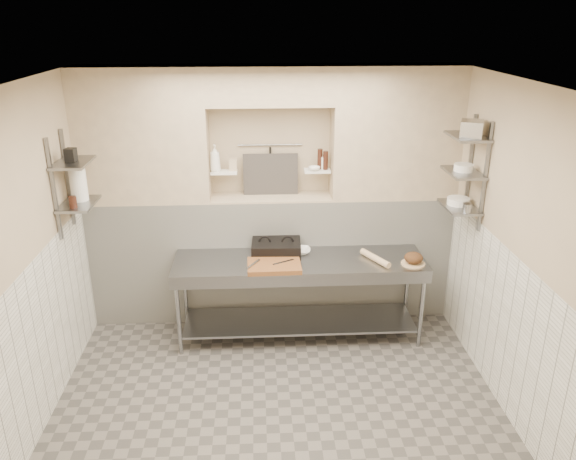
{
  "coord_description": "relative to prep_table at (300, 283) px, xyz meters",
  "views": [
    {
      "loc": [
        -0.14,
        -4.09,
        3.28
      ],
      "look_at": [
        0.14,
        0.9,
        1.35
      ],
      "focal_mm": 35.0,
      "sensor_mm": 36.0,
      "label": 1
    }
  ],
  "objects": [
    {
      "name": "wainscot_right",
      "position": [
        1.72,
        -1.18,
        0.06
      ],
      "size": [
        0.02,
        3.9,
        1.4
      ],
      "primitive_type": "cube",
      "color": "white",
      "rests_on": "floor"
    },
    {
      "name": "alcove_shelf_right",
      "position": [
        0.23,
        0.57,
        1.06
      ],
      "size": [
        0.28,
        0.16,
        0.02
      ],
      "primitive_type": "cube",
      "color": "white",
      "rests_on": "backwall_lower"
    },
    {
      "name": "wall_left",
      "position": [
        -2.32,
        -1.18,
        0.76
      ],
      "size": [
        0.1,
        3.9,
        2.8
      ],
      "primitive_type": "cube",
      "color": "tan",
      "rests_on": "ground"
    },
    {
      "name": "rolling_pin",
      "position": [
        0.77,
        -0.06,
        0.29
      ],
      "size": [
        0.26,
        0.41,
        0.06
      ],
      "primitive_type": "cylinder",
      "rotation": [
        1.57,
        0.0,
        0.48
      ],
      "color": "tan",
      "rests_on": "prep_table"
    },
    {
      "name": "knife_blade",
      "position": [
        -0.18,
        -0.14,
        0.31
      ],
      "size": [
        0.23,
        0.14,
        0.01
      ],
      "primitive_type": "cube",
      "rotation": [
        0.0,
        0.0,
        0.49
      ],
      "color": "gray",
      "rests_on": "cutting_board"
    },
    {
      "name": "cutting_board",
      "position": [
        -0.27,
        -0.17,
        0.28
      ],
      "size": [
        0.54,
        0.38,
        0.05
      ],
      "primitive_type": "cube",
      "rotation": [
        0.0,
        0.0,
        0.01
      ],
      "color": "brown",
      "rests_on": "prep_table"
    },
    {
      "name": "basket_right",
      "position": [
        1.57,
        -0.21,
        1.65
      ],
      "size": [
        0.27,
        0.29,
        0.15
      ],
      "primitive_type": "cube",
      "rotation": [
        0.0,
        0.0,
        -0.39
      ],
      "color": "gray",
      "rests_on": "wall_shelf_right_upper"
    },
    {
      "name": "wall_shelf_right_lower",
      "position": [
        1.57,
        -0.13,
        0.86
      ],
      "size": [
        0.3,
        0.5,
        0.02
      ],
      "primitive_type": "cube",
      "color": "slate",
      "rests_on": "wall_right"
    },
    {
      "name": "panini_press",
      "position": [
        -0.24,
        0.18,
        0.33
      ],
      "size": [
        0.53,
        0.39,
        0.14
      ],
      "rotation": [
        0.0,
        0.0,
        -0.04
      ],
      "color": "black",
      "rests_on": "prep_table"
    },
    {
      "name": "splash_panel",
      "position": [
        -0.27,
        0.67,
        1.0
      ],
      "size": [
        0.6,
        0.08,
        0.45
      ],
      "primitive_type": "cube",
      "rotation": [
        -0.14,
        0.0,
        0.0
      ],
      "color": "#383330",
      "rests_on": "alcove_sill"
    },
    {
      "name": "condiment_c",
      "position": [
        0.31,
        0.59,
        1.14
      ],
      "size": [
        0.08,
        0.08,
        0.13
      ],
      "primitive_type": "cylinder",
      "color": "white",
      "rests_on": "alcove_shelf_right"
    },
    {
      "name": "bread_board",
      "position": [
        1.15,
        -0.16,
        0.26
      ],
      "size": [
        0.24,
        0.24,
        0.01
      ],
      "primitive_type": "cylinder",
      "color": "tan",
      "rests_on": "prep_table"
    },
    {
      "name": "wall_shelf_left_upper",
      "position": [
        -2.11,
        -0.13,
        1.36
      ],
      "size": [
        0.3,
        0.5,
        0.03
      ],
      "primitive_type": "cube",
      "color": "slate",
      "rests_on": "wall_left"
    },
    {
      "name": "bowl_right",
      "position": [
        1.57,
        -0.09,
        0.9
      ],
      "size": [
        0.22,
        0.22,
        0.07
      ],
      "primitive_type": "cylinder",
      "color": "white",
      "rests_on": "wall_shelf_right_lower"
    },
    {
      "name": "box_left_upper",
      "position": [
        -2.11,
        -0.16,
        1.43
      ],
      "size": [
        0.1,
        0.1,
        0.13
      ],
      "primitive_type": "cube",
      "rotation": [
        0.0,
        0.0,
        -0.12
      ],
      "color": "black",
      "rests_on": "wall_shelf_left_upper"
    },
    {
      "name": "wainscot_left",
      "position": [
        -2.26,
        -1.18,
        0.06
      ],
      "size": [
        0.02,
        3.9,
        1.4
      ],
      "primitive_type": "cube",
      "color": "white",
      "rests_on": "floor"
    },
    {
      "name": "jug_left",
      "position": [
        -2.11,
        -0.06,
        1.13
      ],
      "size": [
        0.16,
        0.16,
        0.31
      ],
      "primitive_type": "cylinder",
      "color": "white",
      "rests_on": "wall_shelf_left_lower"
    },
    {
      "name": "wall_right",
      "position": [
        1.78,
        -1.18,
        0.76
      ],
      "size": [
        0.1,
        3.9,
        2.8
      ],
      "primitive_type": "cube",
      "color": "tan",
      "rests_on": "ground"
    },
    {
      "name": "jar_left",
      "position": [
        -2.11,
        -0.28,
        1.02
      ],
      "size": [
        0.07,
        0.07,
        0.11
      ],
      "primitive_type": "cylinder",
      "color": "black",
      "rests_on": "wall_shelf_left_lower"
    },
    {
      "name": "wall_shelf_left_lower",
      "position": [
        -2.11,
        -0.13,
        0.96
      ],
      "size": [
        0.3,
        0.5,
        0.02
      ],
      "primitive_type": "cube",
      "color": "slate",
      "rests_on": "wall_left"
    },
    {
      "name": "mixing_bowl",
      "position": [
        0.02,
        0.19,
        0.28
      ],
      "size": [
        0.23,
        0.23,
        0.05
      ],
      "primitive_type": "imported",
      "rotation": [
        0.0,
        0.0,
        -0.05
      ],
      "color": "white",
      "rests_on": "prep_table"
    },
    {
      "name": "wall_back",
      "position": [
        -0.27,
        0.82,
        0.76
      ],
      "size": [
        4.0,
        0.1,
        2.8
      ],
      "primitive_type": "cube",
      "color": "tan",
      "rests_on": "ground"
    },
    {
      "name": "floor",
      "position": [
        -0.27,
        -1.18,
        -0.69
      ],
      "size": [
        4.0,
        3.9,
        0.1
      ],
      "primitive_type": "cube",
      "color": "#5F5954",
      "rests_on": "ground"
    },
    {
      "name": "bowl_right_mid",
      "position": [
        1.57,
        -0.12,
        1.25
      ],
      "size": [
        0.18,
        0.18,
        0.07
      ],
      "primitive_type": "cylinder",
      "color": "white",
      "rests_on": "wall_shelf_right_mid"
    },
    {
      "name": "ceiling",
      "position": [
        -0.27,
        -1.18,
        2.21
      ],
      "size": [
        4.0,
        3.9,
        0.1
      ],
      "primitive_type": "cube",
      "color": "silver",
      "rests_on": "ground"
    },
    {
      "name": "tongs",
      "position": [
        -0.48,
        -0.19,
        0.31
      ],
      "size": [
        0.14,
        0.22,
        0.02
      ],
      "primitive_type": "cylinder",
      "rotation": [
        1.57,
        0.0,
        -0.52
      ],
      "color": "gray",
      "rests_on": "cutting_board"
    },
    {
      "name": "backwall_header",
      "position": [
        -0.27,
        0.57,
        1.96
      ],
      "size": [
        1.3,
        0.4,
        0.4
      ],
      "primitive_type": "cube",
      "color": "tan",
      "rests_on": "backwall_lower"
    },
    {
      "name": "hanging_steel",
      "position": [
        -0.27,
        0.72,
        1.14
      ],
      "size": [
        0.02,
        0.02,
        0.3
      ],
      "primitive_type": "cylinder",
      "color": "black",
      "rests_on": "utensil_rail"
    },
    {
      "name": "shelf_rail_right_b",
      "position": [
        1.7,
        -0.33,
        1.21
      ],
      "size": [
        0.03,
        0.03,
        1.05
      ],
      "primitive_type": "cube",
      "color": "slate",
      "rests_on": "wall_right"
    },
    {
      "name": "shelf_rail_left_a",
      "position": [
        -2.25,
        0.07,
        1.16
      ],
      "size": [
        0.03,
        0.03,
        0.95
      ],
      "primitive_type": "cube",
      "color": "slate",
      "rests_on": "wall_left"
    },
    {
      "name": "jar_alcove",
      "position": [
        -0.68,
        0.59,
        1.13
      ],
      "size": [
        0.08,
        0.08,
        0.12
      ],
      "primitive_type": "cube",
      "color": "tan",
      "rests_on": "alcove_shelf_left"
    },
    {
      "name": "bottle_soap",
      "position": [
        -0.86,
        0.54,
        1.21
      ],
      "size": [
        0.13,
        0.13,
        0.29
      ],
      "primitive_type": "imported",
      "rotation": [
        0.0,
        0.0,
        0.19
      ],
      "color": "white",
      "rests_on": "alcove_shelf_left"
    },
    {
      "name": "condiment_b",
      "position": [
        0.26,
        0.6,
        1.18
      ],
      "size": [
        0.05,
        0.05,
        0.22
      ],
      "primitive_type": "cylinder",
      "color": "black",
      "rests_on": "alcove_shelf_right"
    },
    {
      "name": "wall_shelf_right_upper",
      "position": [
        1.57,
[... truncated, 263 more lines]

